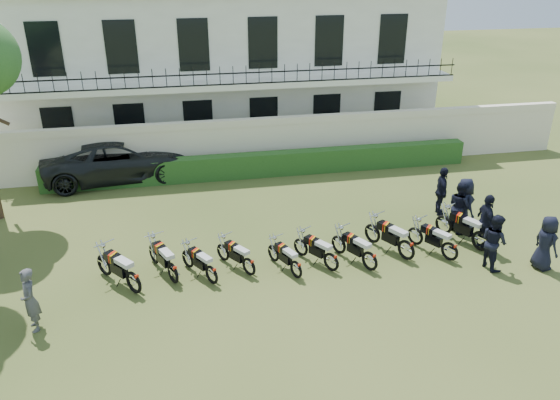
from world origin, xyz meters
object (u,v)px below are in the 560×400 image
(motorcycle_9, at_px, (482,236))
(officer_4, at_px, (460,207))
(officer_2, at_px, (486,222))
(motorcycle_4, at_px, (296,265))
(motorcycle_5, at_px, (331,258))
(inspector, at_px, (30,300))
(motorcycle_1, at_px, (173,268))
(officer_3, at_px, (464,205))
(suv, at_px, (119,159))
(motorcycle_7, at_px, (407,245))
(motorcycle_8, at_px, (450,247))
(motorcycle_2, at_px, (211,271))
(officer_1, at_px, (494,241))
(officer_0, at_px, (546,243))
(officer_5, at_px, (442,191))
(motorcycle_3, at_px, (249,263))
(motorcycle_6, at_px, (370,257))
(motorcycle_0, at_px, (133,277))

(motorcycle_9, distance_m, officer_4, 1.51)
(officer_2, bearing_deg, motorcycle_4, 102.68)
(motorcycle_5, height_order, inspector, inspector)
(motorcycle_1, relative_size, officer_4, 1.02)
(motorcycle_5, bearing_deg, officer_3, -14.13)
(motorcycle_5, relative_size, suv, 0.26)
(suv, height_order, officer_4, officer_4)
(motorcycle_7, relative_size, motorcycle_8, 1.09)
(motorcycle_8, xyz_separation_m, motorcycle_9, (1.25, 0.37, 0.05))
(motorcycle_2, bearing_deg, officer_1, -36.13)
(officer_0, relative_size, officer_2, 0.92)
(officer_5, bearing_deg, motorcycle_3, 124.19)
(motorcycle_2, height_order, motorcycle_8, motorcycle_8)
(officer_4, xyz_separation_m, officer_5, (-0.02, 1.30, 0.01))
(motorcycle_5, relative_size, officer_3, 0.84)
(inspector, bearing_deg, motorcycle_6, 75.45)
(motorcycle_4, distance_m, officer_1, 5.95)
(motorcycle_7, bearing_deg, motorcycle_6, 168.30)
(motorcycle_2, relative_size, officer_5, 0.86)
(motorcycle_8, relative_size, motorcycle_9, 0.88)
(motorcycle_1, bearing_deg, motorcycle_0, 172.54)
(motorcycle_0, xyz_separation_m, officer_0, (11.98, -0.96, 0.33))
(motorcycle_4, height_order, officer_2, officer_2)
(officer_4, bearing_deg, inspector, 97.55)
(motorcycle_6, xyz_separation_m, officer_4, (3.83, 1.91, 0.42))
(motorcycle_8, bearing_deg, motorcycle_2, 150.18)
(inspector, bearing_deg, motorcycle_2, 83.82)
(motorcycle_3, relative_size, motorcycle_7, 0.81)
(suv, relative_size, officer_5, 3.41)
(suv, relative_size, officer_2, 3.29)
(officer_2, height_order, officer_3, officer_3)
(motorcycle_7, bearing_deg, officer_3, 2.93)
(motorcycle_8, distance_m, officer_5, 3.39)
(officer_5, bearing_deg, motorcycle_4, 131.33)
(motorcycle_2, height_order, motorcycle_6, motorcycle_6)
(motorcycle_2, xyz_separation_m, officer_2, (8.70, 0.42, 0.49))
(motorcycle_5, distance_m, motorcycle_7, 2.45)
(motorcycle_3, distance_m, motorcycle_5, 2.44)
(motorcycle_7, bearing_deg, motorcycle_4, 158.15)
(inspector, height_order, officer_5, officer_5)
(officer_5, bearing_deg, officer_0, -148.43)
(motorcycle_3, bearing_deg, officer_4, -22.24)
(motorcycle_7, height_order, officer_1, officer_1)
(motorcycle_1, distance_m, officer_1, 9.48)
(motorcycle_6, height_order, officer_5, officer_5)
(motorcycle_8, xyz_separation_m, officer_2, (1.42, 0.53, 0.46))
(motorcycle_1, bearing_deg, officer_1, -29.69)
(motorcycle_9, bearing_deg, motorcycle_2, 155.59)
(motorcycle_5, relative_size, officer_0, 0.92)
(motorcycle_1, distance_m, motorcycle_4, 3.54)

